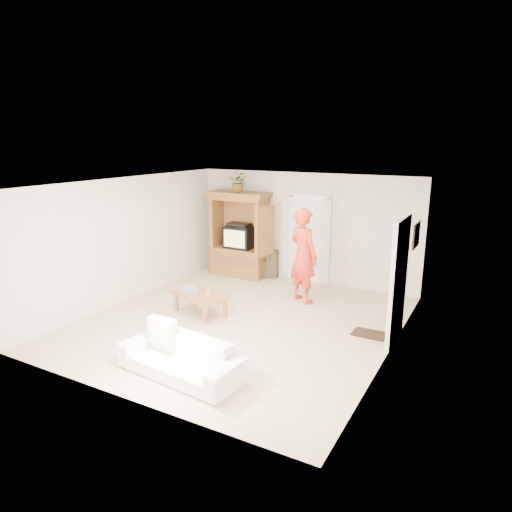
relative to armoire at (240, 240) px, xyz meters
The scene contains 19 objects.
floor 3.22m from the armoire, 59.36° to the right, with size 6.00×6.00×0.00m, color tan.
ceiling 3.53m from the armoire, 59.36° to the right, with size 6.00×6.00×0.00m, color white.
wall_back 1.66m from the armoire, 12.11° to the left, with size 5.50×5.50×0.00m, color silver.
wall_front 5.89m from the armoire, 74.44° to the right, with size 5.50×5.50×0.00m, color silver.
wall_left 2.94m from the armoire, 113.79° to the right, with size 6.00×6.00×0.00m, color silver.
wall_right 5.09m from the armoire, 31.60° to the right, with size 6.00×6.00×0.00m, color silver.
armoire is the anchor object (origin of this frame).
door_back 1.76m from the armoire, 10.13° to the left, with size 0.85×0.05×2.04m, color white.
doorway_right 4.77m from the armoire, 25.61° to the right, with size 0.05×0.90×2.04m, color black.
framed_picture 4.43m from the armoire, 10.03° to the right, with size 0.03×0.60×0.48m, color black.
doormat 4.48m from the armoire, 28.01° to the right, with size 0.60×0.40×0.02m, color #382316.
plant 1.43m from the armoire, 126.74° to the right, with size 0.44×0.38×0.48m, color #4C7238.
man 2.39m from the armoire, 26.03° to the right, with size 0.73×0.48×2.00m, color red.
sofa 5.18m from the armoire, 69.15° to the right, with size 1.91×0.75×0.56m, color white.
coffee_table 2.83m from the armoire, 76.01° to the right, with size 1.27×0.95×0.42m.
towel 2.76m from the armoire, 81.88° to the right, with size 0.38×0.28×0.08m, color #E74D6C.
candle 2.81m from the armoire, 72.67° to the right, with size 0.08×0.08×0.10m, color tan.
backpack_black 0.87m from the armoire, 12.70° to the left, with size 0.39×0.23×0.48m, color black, non-canonical shape.
backpack_olive 0.97m from the armoire, 12.84° to the left, with size 0.36×0.26×0.68m, color #47442B, non-canonical shape.
Camera 1 is at (4.12, -6.91, 3.36)m, focal length 32.00 mm.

